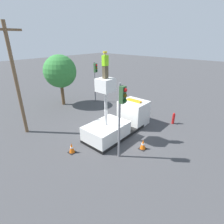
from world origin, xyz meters
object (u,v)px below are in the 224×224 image
traffic_light_pole (121,108)px  traffic_cone_curbside (143,145)px  fire_hydrant (173,118)px  worker (105,65)px  traffic_light_across (95,74)px  tree_left_bg (60,71)px  utility_pole (16,78)px  bucket_truck (120,121)px  traffic_cone_rear (72,148)px

traffic_light_pole → traffic_cone_curbside: (1.78, -0.64, -3.20)m
traffic_light_pole → fire_hydrant: (7.07, -0.64, -3.02)m
worker → traffic_cone_curbside: (0.76, -2.83, -5.33)m
traffic_light_across → traffic_cone_curbside: size_ratio=6.46×
tree_left_bg → utility_pole: utility_pole is taller
traffic_light_pole → traffic_cone_curbside: 3.71m
bucket_truck → traffic_light_pole: bearing=-140.9°
traffic_cone_rear → traffic_cone_curbside: traffic_cone_rear is taller
traffic_cone_curbside → fire_hydrant: bearing=0.0°
traffic_cone_curbside → tree_left_bg: size_ratio=0.13×
traffic_cone_curbside → worker: bearing=105.0°
traffic_light_pole → utility_pole: bearing=106.9°
traffic_cone_rear → bucket_truck: bearing=-8.4°
worker → traffic_cone_curbside: size_ratio=2.35×
worker → utility_pole: 6.97m
worker → traffic_cone_rear: worker is taller
fire_hydrant → traffic_cone_rear: (-8.85, 3.49, -0.17)m
traffic_light_across → worker: bearing=-129.6°
traffic_cone_curbside → traffic_light_across: bearing=63.2°
traffic_light_across → fire_hydrant: (0.41, -9.65, -2.88)m
traffic_light_pole → utility_pole: size_ratio=0.59×
tree_left_bg → traffic_light_pole: bearing=-107.1°
worker → traffic_light_across: 9.14m
worker → traffic_light_across: worker is taller
traffic_light_pole → tree_left_bg: tree_left_bg is taller
utility_pole → traffic_cone_curbside: bearing=-64.2°
fire_hydrant → utility_pole: 13.56m
traffic_cone_curbside → bucket_truck: bearing=71.9°
utility_pole → tree_left_bg: bearing=28.3°
bucket_truck → fire_hydrant: (4.37, -2.83, -0.42)m
bucket_truck → utility_pole: bearing=131.0°
bucket_truck → utility_pole: (-5.16, 5.93, 3.61)m
traffic_light_across → fire_hydrant: 10.08m
traffic_light_across → fire_hydrant: traffic_light_across is taller
bucket_truck → traffic_cone_curbside: bucket_truck is taller
traffic_light_pole → traffic_cone_curbside: size_ratio=6.74×
traffic_light_across → fire_hydrant: size_ratio=4.49×
traffic_light_pole → tree_left_bg: size_ratio=0.88×
traffic_light_pole → worker: bearing=65.1°
bucket_truck → traffic_light_across: bearing=59.9°
traffic_light_across → traffic_cone_rear: bearing=-143.9°
fire_hydrant → utility_pole: (-9.53, 8.76, 4.03)m
traffic_cone_rear → tree_left_bg: bearing=58.1°
worker → traffic_cone_curbside: 6.08m
fire_hydrant → tree_left_bg: tree_left_bg is taller
traffic_light_pole → traffic_cone_rear: (-1.78, 2.86, -3.19)m
fire_hydrant → worker: bearing=154.9°
traffic_cone_curbside → utility_pole: 10.60m
worker → traffic_cone_curbside: bearing=-75.0°
tree_left_bg → utility_pole: size_ratio=0.68×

